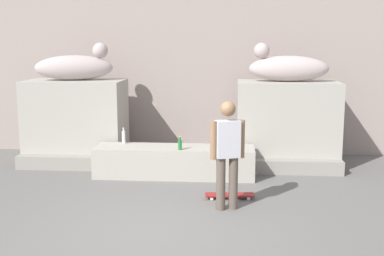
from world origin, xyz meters
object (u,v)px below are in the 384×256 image
at_px(skater, 227,151).
at_px(bottle_clear, 124,137).
at_px(bottle_green, 180,144).
at_px(skateboard, 230,195).
at_px(statue_reclining_right, 287,67).
at_px(statue_reclining_left, 76,67).

bearing_deg(skater, bottle_clear, -63.60).
bearing_deg(bottle_clear, skater, -45.38).
bearing_deg(bottle_green, bottle_clear, 157.43).
bearing_deg(skateboard, statue_reclining_right, -120.47).
relative_size(statue_reclining_left, bottle_clear, 5.31).
relative_size(skateboard, bottle_clear, 2.57).
xyz_separation_m(skateboard, bottle_green, (-0.93, 1.07, 0.61)).
height_order(skater, bottle_clear, skater).
bearing_deg(skateboard, statue_reclining_left, -41.26).
height_order(bottle_green, bottle_clear, bottle_clear).
xyz_separation_m(statue_reclining_left, skateboard, (3.23, -2.37, -1.96)).
height_order(statue_reclining_left, bottle_clear, statue_reclining_left).
distance_m(statue_reclining_left, statue_reclining_right, 4.36).
height_order(skater, skateboard, skater).
bearing_deg(statue_reclining_left, skater, -54.38).
bearing_deg(statue_reclining_right, skateboard, 65.06).
distance_m(skateboard, bottle_clear, 2.67).
xyz_separation_m(statue_reclining_right, bottle_clear, (-3.20, -0.81, -1.32)).
distance_m(statue_reclining_right, bottle_green, 2.77).
distance_m(statue_reclining_right, skateboard, 3.27).
xyz_separation_m(skateboard, bottle_clear, (-2.08, 1.55, 0.64)).
relative_size(statue_reclining_right, skateboard, 1.97).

